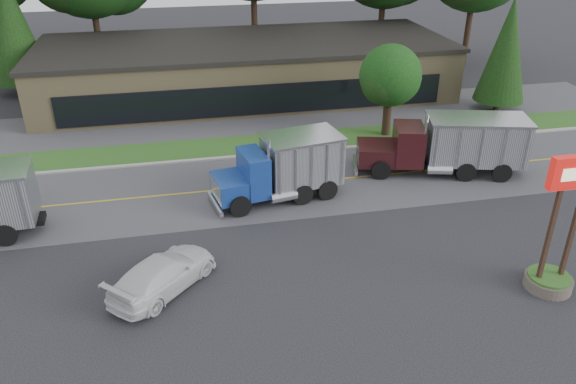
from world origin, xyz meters
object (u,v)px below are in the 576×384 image
dump_truck_blue (285,166)px  rally_car (163,274)px  bilo_sign (557,246)px  dump_truck_maroon (452,143)px

dump_truck_blue → rally_car: size_ratio=1.40×
dump_truck_blue → rally_car: dump_truck_blue is taller
dump_truck_blue → rally_car: (-6.49, -6.92, -1.06)m
bilo_sign → dump_truck_blue: bearing=131.8°
dump_truck_maroon → bilo_sign: bearing=99.6°
dump_truck_blue → dump_truck_maroon: (10.00, 1.02, 0.01)m
dump_truck_blue → dump_truck_maroon: bearing=175.8°
dump_truck_blue → dump_truck_maroon: size_ratio=0.73×
bilo_sign → dump_truck_maroon: size_ratio=0.61×
dump_truck_maroon → rally_car: bearing=40.4°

